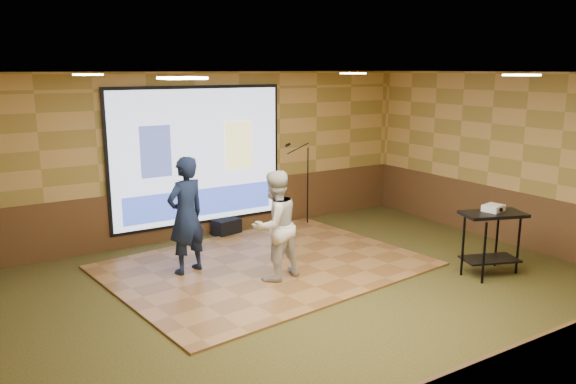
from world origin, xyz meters
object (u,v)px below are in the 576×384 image
projector (493,208)px  mic_stand (305,201)px  duffel_bag (227,227)px  dance_floor (266,265)px  av_table (492,231)px  projector_screen (199,158)px  player_left (186,215)px  player_right (275,225)px

projector → mic_stand: size_ratio=0.17×
duffel_bag → dance_floor: bearing=-97.2°
av_table → projector: (0.06, 0.06, 0.34)m
av_table → projector_screen: bearing=124.8°
player_left → av_table: (3.86, -2.44, -0.24)m
player_right → projector: size_ratio=5.50×
player_right → projector: (2.94, -1.45, 0.18)m
dance_floor → player_right: (-0.18, -0.58, 0.82)m
player_left → mic_stand: player_left is taller
projector → duffel_bag: 4.74m
projector_screen → projector: 5.08m
projector_screen → av_table: projector_screen is taller
player_right → projector: player_right is taller
player_right → duffel_bag: bearing=-109.8°
dance_floor → projector: projector is taller
player_left → av_table: size_ratio=1.83×
av_table → projector: projector is taller
player_left → av_table: 4.57m
player_left → player_right: (0.98, -0.93, -0.08)m
projector_screen → player_right: (0.02, -2.66, -0.64)m
mic_stand → duffel_bag: (-1.63, 0.20, -0.34)m
player_left → av_table: player_left is taller
av_table → duffel_bag: (-2.46, 3.98, -0.53)m
player_left → av_table: bearing=130.5°
projector → projector_screen: bearing=114.5°
projector_screen → dance_floor: projector_screen is taller
av_table → projector: 0.35m
mic_stand → av_table: bearing=-62.9°
projector_screen → av_table: size_ratio=3.44×
player_left → projector: (3.92, -2.38, 0.10)m
projector → dance_floor: bearing=132.4°
player_left → projector_screen: bearing=-136.2°
dance_floor → player_right: bearing=-106.7°
duffel_bag → player_left: bearing=-132.2°
player_right → av_table: (2.88, -1.50, -0.16)m
duffel_bag → projector: bearing=-57.3°
dance_floor → projector_screen: bearing=95.4°
dance_floor → projector: 3.57m
projector_screen → mic_stand: bearing=-10.6°
av_table → duffel_bag: av_table is taller
player_left → projector: bearing=131.5°
av_table → mic_stand: (-0.83, 3.77, -0.18)m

